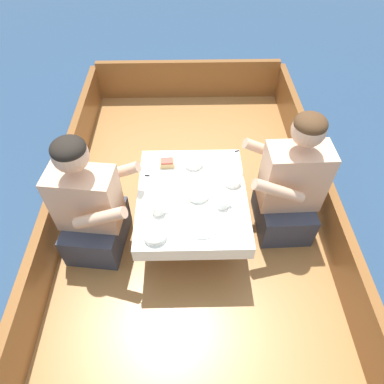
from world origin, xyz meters
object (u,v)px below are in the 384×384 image
object	(u,v)px
person_starboard	(289,188)
coffee_cup_starboard	(223,204)
person_port	(90,209)
coffee_cup_port	(158,208)
sandwich	(167,163)

from	to	relation	value
person_starboard	coffee_cup_starboard	size ratio (longest dim) A/B	10.15
person_port	coffee_cup_port	xyz separation A→B (m)	(0.44, -0.07, 0.08)
person_port	sandwich	bearing A→B (deg)	41.68
person_starboard	coffee_cup_port	size ratio (longest dim) A/B	9.01
sandwich	coffee_cup_port	distance (m)	0.40
person_port	coffee_cup_port	distance (m)	0.46
person_port	coffee_cup_starboard	world-z (taller)	person_port
coffee_cup_port	coffee_cup_starboard	size ratio (longest dim) A/B	1.13
coffee_cup_port	person_port	bearing A→B (deg)	171.31
person_starboard	coffee_cup_port	xyz separation A→B (m)	(-0.86, -0.21, 0.06)
coffee_cup_port	coffee_cup_starboard	world-z (taller)	coffee_cup_port
person_port	coffee_cup_port	size ratio (longest dim) A/B	8.68
person_port	person_starboard	world-z (taller)	person_starboard
person_port	coffee_cup_port	bearing A→B (deg)	-1.52
person_starboard	sandwich	distance (m)	0.84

